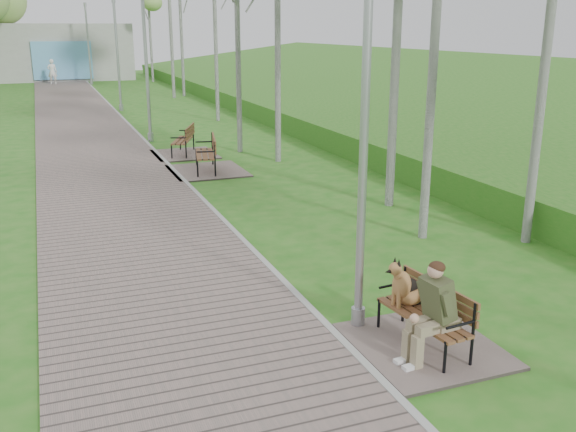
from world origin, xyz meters
The scene contains 12 objects.
walkway centered at (-1.75, 21.50, 0.02)m, with size 3.50×67.00×0.04m, color #72635C.
kerb centered at (0.00, 21.50, 0.03)m, with size 0.10×67.00×0.05m, color #999993.
embankment centered at (12.00, 20.00, 0.00)m, with size 14.00×70.00×1.60m, color #53812F.
building_north centered at (-1.50, 50.97, 1.99)m, with size 10.00×5.20×4.00m.
bench_main centered at (0.80, 5.47, 0.40)m, with size 1.64×1.82×1.43m.
bench_second centered at (0.79, 16.12, 0.22)m, with size 1.93×2.15×1.19m.
bench_third centered at (0.72, 18.67, 0.21)m, with size 1.82×2.02×1.12m.
lamp_post_near centered at (0.38, 6.31, 2.16)m, with size 0.18×0.18×4.63m.
lamp_post_second centered at (0.19, 21.50, 2.34)m, with size 0.19×0.19×5.00m.
lamp_post_third centered at (0.28, 30.43, 2.35)m, with size 0.19×0.19×5.03m.
lamp_post_far centered at (0.15, 45.78, 2.48)m, with size 0.20×0.20×5.30m.
pedestrian_near centered at (-2.28, 46.64, 0.85)m, with size 0.62×0.40×1.69m, color white.
Camera 1 is at (-3.17, -0.46, 3.74)m, focal length 40.00 mm.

